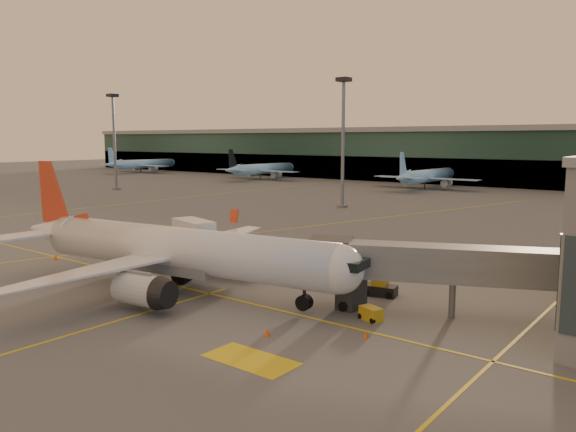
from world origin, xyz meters
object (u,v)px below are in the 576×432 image
Objects in this scene: gpu_cart at (371,314)px; pushback_tug at (380,289)px; main_airplane at (171,250)px; catering_truck at (194,237)px.

gpu_cart is 7.03m from pushback_tug.
gpu_cart is at bearing 2.97° from main_airplane.
catering_truck is 2.03× the size of pushback_tug.
main_airplane reaches higher than gpu_cart.
main_airplane is 18.91m from pushback_tug.
main_airplane is at bearing -159.03° from pushback_tug.
gpu_cart is at bearing 2.36° from catering_truck.
gpu_cart is (26.46, -6.39, -2.12)m from catering_truck.
catering_truck is 23.77m from pushback_tug.
catering_truck reaches higher than pushback_tug.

